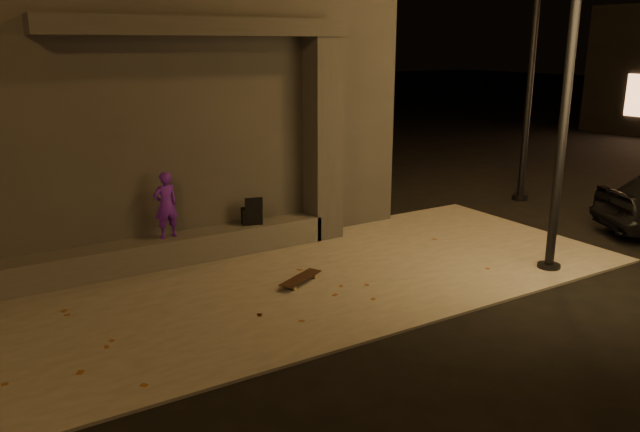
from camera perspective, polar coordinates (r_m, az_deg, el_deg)
ground at (r=7.96m, az=4.17°, el=-10.82°), size 120.00×120.00×0.00m
sidewalk at (r=9.51m, az=-2.91°, el=-6.16°), size 11.00×4.40×0.04m
building at (r=12.71m, az=-17.18°, el=10.68°), size 9.00×5.10×5.22m
ledge at (r=10.42m, az=-14.91°, el=-3.28°), size 6.00×0.55×0.45m
column at (r=11.33m, az=0.25°, el=6.94°), size 0.55×0.55×3.60m
canopy at (r=10.26m, az=-10.84°, el=16.66°), size 5.00×0.70×0.28m
skateboarder at (r=10.27m, az=-13.92°, el=0.98°), size 0.42×0.30×1.08m
backpack at (r=10.89m, az=-6.27°, el=0.14°), size 0.39×0.31×0.49m
skateboard at (r=9.42m, az=-1.79°, el=-5.73°), size 0.85×0.57×0.09m
street_lamp_2 at (r=14.93m, az=19.10°, el=16.51°), size 0.36×0.36×7.04m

